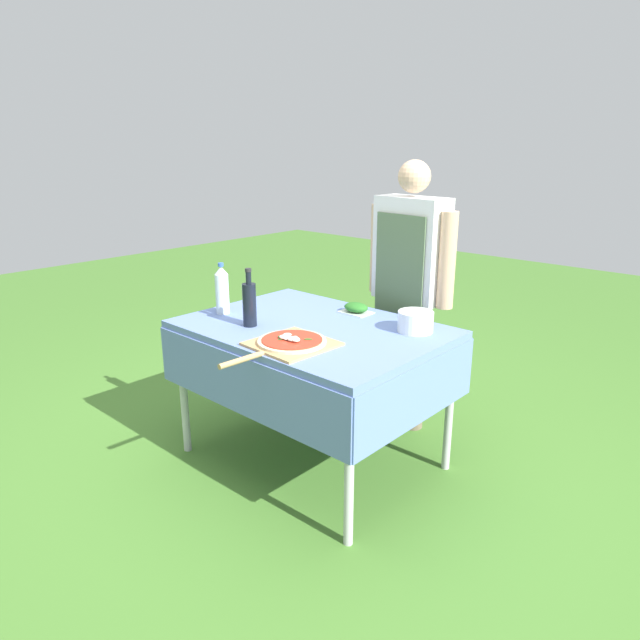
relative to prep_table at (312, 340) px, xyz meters
name	(u,v)px	position (x,y,z in m)	size (l,w,h in m)	color
ground_plane	(313,458)	(0.00, 0.00, -0.66)	(12.00, 12.00, 0.00)	#477A2D
prep_table	(312,340)	(0.00, 0.00, 0.00)	(1.27, 0.92, 0.74)	#607AB7
person_cook	(409,276)	(0.12, 0.66, 0.23)	(0.57, 0.22, 1.52)	#70604C
pizza_on_peel	(290,343)	(0.13, -0.28, 0.09)	(0.35, 0.57, 0.05)	tan
oil_bottle	(249,303)	(-0.23, -0.21, 0.19)	(0.07, 0.07, 0.29)	black
water_bottle	(222,290)	(-0.50, -0.16, 0.20)	(0.07, 0.07, 0.27)	silver
herb_container	(356,308)	(0.02, 0.32, 0.10)	(0.16, 0.12, 0.05)	silver
mixing_tub	(416,321)	(0.42, 0.27, 0.13)	(0.17, 0.17, 0.10)	silver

